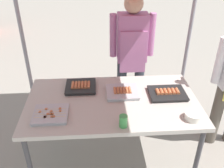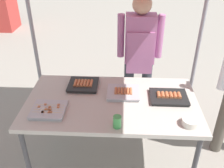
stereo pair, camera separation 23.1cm
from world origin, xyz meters
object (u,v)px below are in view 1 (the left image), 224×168
stall_table (112,105)px  drink_cup_near_edge (123,121)px  tray_meat_skewers (51,114)px  tray_spring_rolls (167,93)px  tray_grilled_sausages (122,92)px  tray_pork_links (81,86)px  condiment_bowl (193,116)px  vendor_woman (132,50)px

stall_table → drink_cup_near_edge: (0.06, -0.37, 0.11)m
tray_meat_skewers → tray_spring_rolls: bearing=13.3°
stall_table → tray_meat_skewers: (-0.54, -0.20, 0.07)m
tray_grilled_sausages → tray_spring_rolls: bearing=-7.3°
tray_pork_links → stall_table: bearing=-38.5°
stall_table → drink_cup_near_edge: bearing=-80.4°
stall_table → tray_pork_links: bearing=141.5°
tray_grilled_sausages → tray_spring_rolls: 0.43m
tray_grilled_sausages → condiment_bowl: bearing=-37.6°
tray_spring_rolls → vendor_woman: size_ratio=0.22×
tray_meat_skewers → drink_cup_near_edge: bearing=-16.1°
tray_pork_links → tray_spring_rolls: 0.86m
tray_spring_rolls → drink_cup_near_edge: size_ratio=3.33×
tray_meat_skewers → tray_pork_links: 0.50m
tray_pork_links → tray_spring_rolls: size_ratio=0.86×
tray_grilled_sausages → stall_table: bearing=-132.9°
tray_grilled_sausages → vendor_woman: size_ratio=0.20×
tray_meat_skewers → condiment_bowl: bearing=-5.6°
drink_cup_near_edge → vendor_woman: (0.22, 1.16, 0.11)m
tray_meat_skewers → tray_pork_links: bearing=61.3°
condiment_bowl → drink_cup_near_edge: bearing=-174.6°
tray_spring_rolls → condiment_bowl: (0.12, -0.37, 0.01)m
tray_meat_skewers → vendor_woman: 1.30m
tray_grilled_sausages → tray_spring_rolls: (0.43, -0.05, 0.00)m
tray_spring_rolls → vendor_woman: (-0.25, 0.74, 0.14)m
drink_cup_near_edge → tray_grilled_sausages: bearing=84.9°
stall_table → tray_pork_links: tray_pork_links is taller
drink_cup_near_edge → tray_meat_skewers: bearing=163.9°
tray_pork_links → vendor_woman: size_ratio=0.19×
stall_table → drink_cup_near_edge: 0.39m
stall_table → condiment_bowl: 0.73m
tray_meat_skewers → tray_pork_links: (0.24, 0.44, 0.00)m
tray_spring_rolls → condiment_bowl: size_ratio=2.42×
condiment_bowl → tray_spring_rolls: bearing=108.5°
stall_table → tray_pork_links: (-0.30, 0.24, 0.07)m
tray_spring_rolls → drink_cup_near_edge: (-0.47, -0.43, 0.03)m
tray_meat_skewers → condiment_bowl: (1.20, -0.12, 0.01)m
tray_pork_links → drink_cup_near_edge: drink_cup_near_edge is taller
drink_cup_near_edge → vendor_woman: size_ratio=0.07×
tray_grilled_sausages → vendor_woman: bearing=75.3°
stall_table → vendor_woman: vendor_woman is taller
tray_grilled_sausages → tray_pork_links: (-0.41, 0.13, 0.00)m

